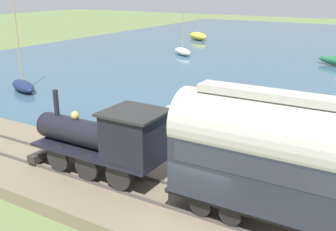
{
  "coord_description": "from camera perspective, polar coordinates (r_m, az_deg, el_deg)",
  "views": [
    {
      "loc": [
        -10.79,
        -5.08,
        7.98
      ],
      "look_at": [
        4.52,
        4.03,
        2.1
      ],
      "focal_mm": 42.0,
      "sensor_mm": 36.0,
      "label": 1
    }
  ],
  "objects": [
    {
      "name": "steam_locomotive",
      "position": [
        15.63,
        -8.73,
        -3.12
      ],
      "size": [
        2.09,
        6.27,
        3.24
      ],
      "color": "black",
      "rests_on": "rail_embankment"
    },
    {
      "name": "passenger_coach",
      "position": [
        12.33,
        19.12,
        -6.2
      ],
      "size": [
        2.22,
        8.48,
        4.41
      ],
      "color": "black",
      "rests_on": "rail_embankment"
    },
    {
      "name": "ground_plane",
      "position": [
        14.35,
        4.78,
        -15.61
      ],
      "size": [
        200.0,
        200.0,
        0.0
      ],
      "primitive_type": "plane",
      "color": "#607542"
    },
    {
      "name": "sailboat_white",
      "position": [
        48.33,
        2.12,
        9.36
      ],
      "size": [
        2.88,
        3.55,
        7.68
      ],
      "rotation": [
        0.0,
        0.0,
        -0.59
      ],
      "color": "white",
      "rests_on": "harbor_water"
    },
    {
      "name": "sailboat_yellow",
      "position": [
        62.71,
        4.38,
        11.45
      ],
      "size": [
        3.84,
        4.63,
        6.2
      ],
      "rotation": [
        0.0,
        0.0,
        -0.58
      ],
      "color": "gold",
      "rests_on": "harbor_water"
    },
    {
      "name": "sailboat_navy",
      "position": [
        33.4,
        -20.28,
        4.17
      ],
      "size": [
        2.65,
        4.03,
        8.49
      ],
      "rotation": [
        0.0,
        0.0,
        -0.39
      ],
      "color": "#192347",
      "rests_on": "harbor_water"
    },
    {
      "name": "rowboat_off_pier",
      "position": [
        25.98,
        1.04,
        1.0
      ],
      "size": [
        2.11,
        1.86,
        0.53
      ],
      "rotation": [
        0.0,
        0.0,
        1.0
      ],
      "color": "#B7B2A3",
      "rests_on": "harbor_water"
    },
    {
      "name": "rail_embankment",
      "position": [
        14.48,
        5.46,
        -14.02
      ],
      "size": [
        5.58,
        56.0,
        0.66
      ],
      "color": "#756651",
      "rests_on": "ground"
    },
    {
      "name": "rowboat_mid_harbor",
      "position": [
        22.27,
        19.91,
        -3.18
      ],
      "size": [
        2.39,
        2.56,
        0.5
      ],
      "rotation": [
        0.0,
        0.0,
        -0.72
      ],
      "color": "silver",
      "rests_on": "harbor_water"
    }
  ]
}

